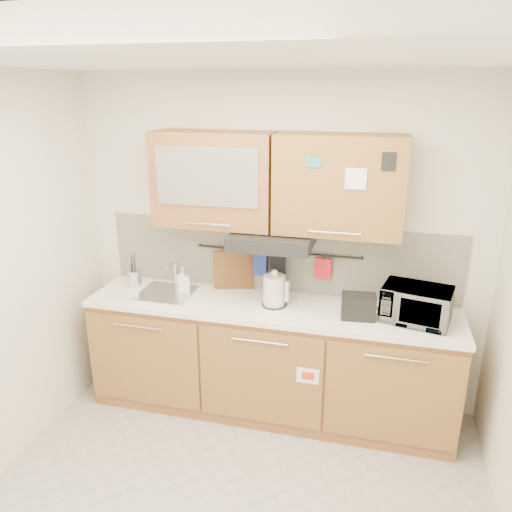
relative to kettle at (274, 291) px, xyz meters
The scene contains 18 objects.
ceiling 1.97m from the kettle, 91.64° to the right, with size 3.20×3.20×0.00m, color white.
wall_back 0.41m from the kettle, 96.25° to the left, with size 3.20×3.20×0.00m, color silver.
base_cabinet 0.63m from the kettle, behind, with size 2.80×0.64×0.88m.
countertop 0.14m from the kettle, behind, with size 2.82×0.62×0.04m, color white.
backsplash 0.34m from the kettle, 96.49° to the left, with size 2.80×0.02×0.56m, color silver.
upper_cabinets 0.81m from the kettle, 106.17° to the left, with size 1.82×0.37×0.70m.
range_hood 0.39m from the kettle, 119.10° to the left, with size 0.60×0.46×0.10m, color black.
sink 0.89m from the kettle, behind, with size 0.42×0.40×0.26m.
utensil_rail 0.35m from the kettle, 97.43° to the left, with size 0.02×0.02×1.30m, color black.
utensil_crock 1.20m from the kettle, behind, with size 0.14×0.14×0.27m.
kettle is the anchor object (origin of this frame).
toaster 0.63m from the kettle, ahead, with size 0.25×0.17×0.18m.
microwave 1.01m from the kettle, ahead, with size 0.46×0.31×0.25m, color #999999.
soap_bottle 0.77m from the kettle, behind, with size 0.09×0.09×0.20m, color #999999.
cutting_board 0.46m from the kettle, 147.75° to the left, with size 0.32×0.02×0.40m, color brown.
oven_mitt 0.32m from the kettle, 124.61° to the left, with size 0.11×0.03×0.18m, color #213497.
dark_pouch 0.27m from the kettle, 96.79° to the left, with size 0.12×0.04×0.19m, color black.
pot_holder 0.43m from the kettle, 36.75° to the left, with size 0.13×0.02×0.16m, color red.
Camera 1 is at (0.75, -2.18, 2.48)m, focal length 35.00 mm.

